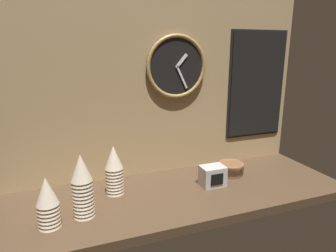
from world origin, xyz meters
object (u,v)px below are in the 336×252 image
(cup_stack_far_left, at_px, (48,202))
(wall_clock, at_px, (176,67))
(menu_board, at_px, (257,85))
(cup_stack_center_left, at_px, (114,170))
(napkin_dispenser, at_px, (213,176))
(bowl_stack_right, at_px, (231,168))
(cup_stack_left, at_px, (82,186))

(cup_stack_far_left, height_order, wall_clock, wall_clock)
(menu_board, bearing_deg, cup_stack_center_left, -169.31)
(cup_stack_far_left, bearing_deg, wall_clock, 27.43)
(wall_clock, height_order, napkin_dispenser, wall_clock)
(cup_stack_far_left, distance_m, napkin_dispenser, 0.75)
(bowl_stack_right, bearing_deg, wall_clock, 147.37)
(napkin_dispenser, bearing_deg, menu_board, 31.66)
(cup_stack_far_left, xyz_separation_m, bowl_stack_right, (0.90, 0.18, -0.07))
(cup_stack_center_left, xyz_separation_m, menu_board, (0.87, 0.16, 0.33))
(menu_board, height_order, napkin_dispenser, menu_board)
(cup_stack_center_left, distance_m, cup_stack_far_left, 0.34)
(bowl_stack_right, bearing_deg, cup_stack_left, -169.28)
(bowl_stack_right, bearing_deg, cup_stack_center_left, 179.51)
(cup_stack_far_left, distance_m, menu_board, 1.25)
(cup_stack_center_left, height_order, wall_clock, wall_clock)
(cup_stack_left, xyz_separation_m, cup_stack_far_left, (-0.13, -0.03, -0.03))
(cup_stack_center_left, xyz_separation_m, wall_clock, (0.37, 0.16, 0.45))
(cup_stack_far_left, bearing_deg, cup_stack_center_left, 32.74)
(menu_board, bearing_deg, cup_stack_left, -162.86)
(cup_stack_center_left, relative_size, wall_clock, 0.72)
(cup_stack_left, height_order, cup_stack_far_left, cup_stack_left)
(cup_stack_left, relative_size, cup_stack_far_left, 1.30)
(cup_stack_left, distance_m, wall_clock, 0.74)
(cup_stack_left, distance_m, menu_board, 1.12)
(menu_board, bearing_deg, napkin_dispenser, -148.34)
(cup_stack_far_left, xyz_separation_m, menu_board, (1.15, 0.35, 0.35))
(bowl_stack_right, relative_size, napkin_dispenser, 1.14)
(wall_clock, bearing_deg, menu_board, 1.01)
(cup_stack_center_left, xyz_separation_m, bowl_stack_right, (0.62, -0.01, -0.08))
(napkin_dispenser, bearing_deg, cup_stack_left, -174.06)
(napkin_dispenser, bearing_deg, cup_stack_center_left, 169.32)
(cup_stack_center_left, bearing_deg, napkin_dispenser, -10.68)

